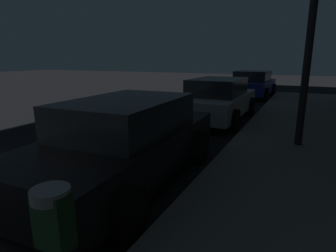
{
  "coord_description": "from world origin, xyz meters",
  "views": [
    {
      "loc": [
        5.46,
        0.12,
        2.07
      ],
      "look_at": [
        4.11,
        2.89,
        1.32
      ],
      "focal_mm": 29.78,
      "sensor_mm": 36.0,
      "label": 1
    }
  ],
  "objects_px": {
    "car_black": "(126,141)",
    "car_blue": "(252,84)",
    "parking_meter": "(56,246)",
    "car_silver": "(218,99)"
  },
  "relations": [
    {
      "from": "car_blue",
      "to": "car_silver",
      "type": "bearing_deg",
      "value": -90.0
    },
    {
      "from": "car_blue",
      "to": "car_black",
      "type": "bearing_deg",
      "value": -90.0
    },
    {
      "from": "parking_meter",
      "to": "car_silver",
      "type": "xyz_separation_m",
      "value": [
        -1.56,
        8.42,
        -0.42
      ]
    },
    {
      "from": "car_black",
      "to": "car_blue",
      "type": "distance_m",
      "value": 12.33
    },
    {
      "from": "parking_meter",
      "to": "car_silver",
      "type": "height_order",
      "value": "parking_meter"
    },
    {
      "from": "parking_meter",
      "to": "car_blue",
      "type": "relative_size",
      "value": 0.29
    },
    {
      "from": "parking_meter",
      "to": "car_silver",
      "type": "relative_size",
      "value": 0.3
    },
    {
      "from": "parking_meter",
      "to": "car_silver",
      "type": "distance_m",
      "value": 8.57
    },
    {
      "from": "car_blue",
      "to": "parking_meter",
      "type": "bearing_deg",
      "value": -84.15
    },
    {
      "from": "car_black",
      "to": "car_blue",
      "type": "relative_size",
      "value": 1.0
    }
  ]
}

